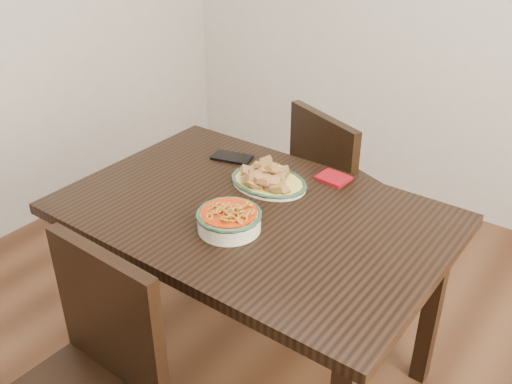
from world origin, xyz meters
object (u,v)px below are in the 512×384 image
Objects in this scene: fish_plate at (269,174)px; smartphone at (232,157)px; noodle_bowl at (229,218)px; chair_far at (338,192)px; chair_near at (87,380)px; dining_table at (253,231)px.

fish_plate is 1.87× the size of smartphone.
smartphone is (-0.32, 0.41, -0.04)m from noodle_bowl.
chair_far is 1.00× the size of chair_near.
noodle_bowl is 0.52m from smartphone.
chair_near is at bearing 109.85° from chair_far.
chair_far reaches higher than dining_table.
chair_near is 5.62× the size of smartphone.
smartphone is (-0.24, 0.97, 0.26)m from chair_near.
noodle_bowl is (0.08, 0.56, 0.29)m from chair_near.
chair_far reaches higher than noodle_bowl.
chair_near is at bearing -98.07° from noodle_bowl.
chair_near is at bearing -91.56° from smartphone.
fish_plate is 0.27m from smartphone.
chair_far is at bearing 92.08° from dining_table.
fish_plate is 1.36× the size of noodle_bowl.
chair_far is 0.56m from smartphone.
chair_far is 1.39m from chair_near.
smartphone reaches higher than dining_table.
fish_plate is at bearing -35.51° from smartphone.
chair_near is 0.93m from fish_plate.
smartphone is at bearing 127.62° from noodle_bowl.
noodle_bowl is at bearing -77.87° from fish_plate.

